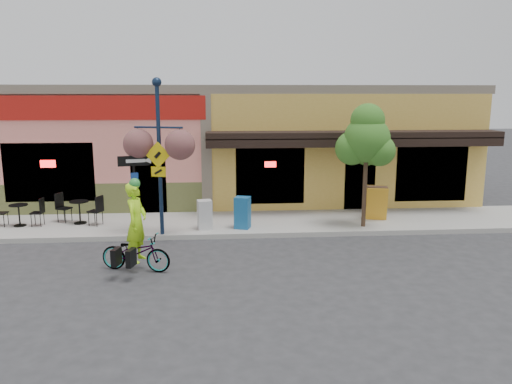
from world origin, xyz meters
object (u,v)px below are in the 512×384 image
one_way_sign (135,196)px  newspaper_box_grey (205,215)px  cyclist_rider (137,232)px  newspaper_box_blue (242,213)px  street_tree (366,165)px  lamp_post (160,158)px  bicycle (136,253)px  building (232,141)px

one_way_sign → newspaper_box_grey: 2.15m
cyclist_rider → newspaper_box_grey: bearing=-10.9°
newspaper_box_blue → newspaper_box_grey: bearing=-159.8°
cyclist_rider → one_way_sign: one_way_sign is taller
street_tree → lamp_post: bearing=-176.2°
street_tree → cyclist_rider: bearing=-154.5°
one_way_sign → newspaper_box_blue: 3.24m
one_way_sign → cyclist_rider: bearing=-95.2°
bicycle → street_tree: street_tree is taller
bicycle → one_way_sign: one_way_sign is taller
bicycle → lamp_post: (0.34, 2.66, 1.96)m
cyclist_rider → lamp_post: lamp_post is taller
one_way_sign → newspaper_box_blue: (3.13, 0.48, -0.68)m
cyclist_rider → street_tree: bearing=-49.4°
building → newspaper_box_grey: (-1.04, -6.38, -1.65)m
newspaper_box_blue → street_tree: bearing=18.2°
bicycle → lamp_post: lamp_post is taller
bicycle → street_tree: bearing=-49.6°
building → lamp_post: (-2.28, -6.85, 0.16)m
lamp_post → building: bearing=86.5°
lamp_post → newspaper_box_blue: 3.01m
bicycle → one_way_sign: bearing=23.7°
building → bicycle: bearing=-105.4°
building → newspaper_box_blue: 6.57m
newspaper_box_blue → newspaper_box_grey: (-1.15, -0.02, -0.04)m
bicycle → cyclist_rider: bearing=-74.9°
lamp_post → one_way_sign: size_ratio=1.94×
bicycle → lamp_post: size_ratio=0.38×
cyclist_rider → newspaper_box_blue: cyclist_rider is taller
lamp_post → street_tree: bearing=18.6°
building → cyclist_rider: (-2.57, -9.51, -1.29)m
building → newspaper_box_blue: bearing=-89.0°
lamp_post → bicycle: bearing=-82.5°
bicycle → building: bearing=-0.2°
newspaper_box_blue → bicycle: bearing=-111.6°
cyclist_rider → lamp_post: size_ratio=0.42×
one_way_sign → building: bearing=51.5°
cyclist_rider → street_tree: street_tree is taller
building → one_way_sign: 7.54m
cyclist_rider → newspaper_box_grey: size_ratio=2.14×
newspaper_box_blue → lamp_post: bearing=-149.2°
street_tree → newspaper_box_grey: bearing=179.3°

